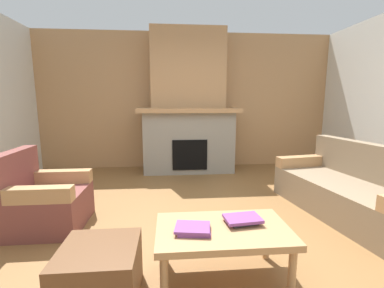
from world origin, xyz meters
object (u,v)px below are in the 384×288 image
(coffee_table, at_px, (223,234))
(ottoman, at_px, (100,274))
(couch, at_px, (350,191))
(armchair, at_px, (43,201))
(fireplace, at_px, (188,111))

(coffee_table, bearing_deg, ottoman, -170.63)
(coffee_table, relative_size, ottoman, 1.92)
(couch, xyz_separation_m, coffee_table, (-1.79, -1.06, 0.09))
(armchair, distance_m, coffee_table, 2.04)
(fireplace, xyz_separation_m, armchair, (-1.74, -2.27, -0.87))
(armchair, xyz_separation_m, ottoman, (0.89, -1.17, -0.09))
(fireplace, relative_size, armchair, 3.18)
(armchair, height_order, coffee_table, armchair)
(couch, bearing_deg, coffee_table, -149.34)
(fireplace, relative_size, ottoman, 5.19)
(armchair, bearing_deg, ottoman, -52.87)
(fireplace, height_order, coffee_table, fireplace)
(fireplace, bearing_deg, coffee_table, -89.62)
(armchair, relative_size, ottoman, 1.63)
(coffee_table, bearing_deg, armchair, 149.84)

